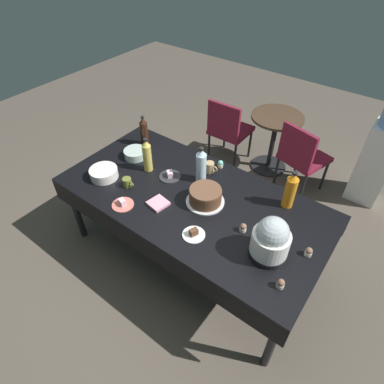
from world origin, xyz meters
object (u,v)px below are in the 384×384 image
dessert_plate_charcoal (170,176)px  round_cafe_table (274,133)px  soda_bottle_ginger_ale (147,156)px  coffee_mug_olive (127,183)px  cupcake_mint (281,284)px  soda_bottle_orange_juice (290,190)px  glass_salad_bowl (135,153)px  coffee_mug_tan (210,167)px  water_cooler (380,153)px  potluck_table (192,202)px  maroon_chair_left (228,128)px  dessert_plate_coral (123,204)px  frosted_layer_cake (205,196)px  cupcake_lemon (243,228)px  slow_cooker (271,240)px  soda_bottle_water (201,166)px  maroon_chair_right (301,155)px  soda_bottle_cola (144,132)px  dessert_plate_white (194,234)px  cupcake_vanilla (220,164)px  cupcake_cocoa (309,252)px  ceramic_snack_bowl (104,173)px

dessert_plate_charcoal → round_cafe_table: 1.63m
soda_bottle_ginger_ale → coffee_mug_olive: 0.29m
cupcake_mint → soda_bottle_orange_juice: soda_bottle_orange_juice is taller
glass_salad_bowl → coffee_mug_olive: bearing=-54.4°
coffee_mug_tan → water_cooler: bearing=52.8°
potluck_table → maroon_chair_left: maroon_chair_left is taller
dessert_plate_coral → soda_bottle_ginger_ale: 0.50m
frosted_layer_cake → coffee_mug_olive: size_ratio=2.74×
cupcake_lemon → slow_cooker: bearing=-18.6°
soda_bottle_water → round_cafe_table: bearing=89.4°
frosted_layer_cake → round_cafe_table: (-0.17, 1.67, -0.32)m
glass_salad_bowl → soda_bottle_ginger_ale: soda_bottle_ginger_ale is taller
dessert_plate_coral → round_cafe_table: bearing=81.1°
maroon_chair_right → dessert_plate_charcoal: bearing=-116.5°
soda_bottle_cola → cupcake_lemon: bearing=-16.6°
frosted_layer_cake → dessert_plate_white: (0.13, -0.33, -0.05)m
coffee_mug_tan → dessert_plate_charcoal: bearing=-131.7°
cupcake_vanilla → soda_bottle_ginger_ale: size_ratio=0.21×
cupcake_vanilla → maroon_chair_left: size_ratio=0.08×
soda_bottle_water → dessert_plate_coral: bearing=-116.5°
potluck_table → maroon_chair_right: (0.38, 1.46, -0.20)m
soda_bottle_ginger_ale → dessert_plate_coral: bearing=-72.1°
potluck_table → water_cooler: size_ratio=1.77×
dessert_plate_white → cupcake_mint: bearing=-1.0°
dessert_plate_white → coffee_mug_olive: 0.76m
cupcake_lemon → soda_bottle_cola: soda_bottle_cola is taller
glass_salad_bowl → cupcake_mint: bearing=-15.0°
soda_bottle_water → water_cooler: water_cooler is taller
cupcake_cocoa → soda_bottle_orange_juice: soda_bottle_orange_juice is taller
frosted_layer_cake → cupcake_vanilla: frosted_layer_cake is taller
frosted_layer_cake → soda_bottle_ginger_ale: soda_bottle_ginger_ale is taller
dessert_plate_coral → cupcake_lemon: 0.95m
cupcake_cocoa → slow_cooker: bearing=-144.4°
dessert_plate_white → water_cooler: water_cooler is taller
dessert_plate_white → round_cafe_table: dessert_plate_white is taller
cupcake_lemon → glass_salad_bowl: bearing=171.4°
maroon_chair_left → water_cooler: water_cooler is taller
soda_bottle_cola → round_cafe_table: 1.60m
frosted_layer_cake → slow_cooker: (0.63, -0.16, 0.09)m
slow_cooker → cupcake_cocoa: (0.22, 0.16, -0.12)m
frosted_layer_cake → water_cooler: (0.93, 1.82, -0.22)m
cupcake_cocoa → coffee_mug_tan: size_ratio=0.56×
soda_bottle_ginger_ale → round_cafe_table: bearing=73.8°
dessert_plate_white → cupcake_cocoa: size_ratio=2.45×
cupcake_cocoa → cupcake_lemon: bearing=-170.5°
cupcake_lemon → cupcake_cocoa: size_ratio=1.00×
dessert_plate_white → soda_bottle_ginger_ale: 0.87m
dessert_plate_charcoal → cupcake_vanilla: bearing=54.7°
soda_bottle_cola → coffee_mug_olive: soda_bottle_cola is taller
maroon_chair_left → ceramic_snack_bowl: bearing=-96.9°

